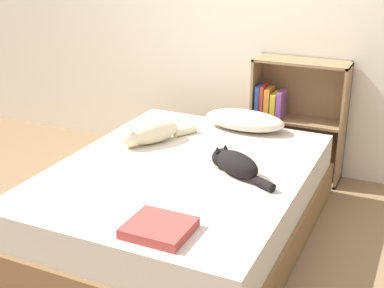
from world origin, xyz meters
The scene contains 8 objects.
ground_plane centered at (0.00, 0.00, 0.00)m, with size 8.00×8.00×0.00m, color #846647.
wall_back centered at (0.00, 1.36, 1.25)m, with size 8.00×0.06×2.50m.
bed centered at (0.00, 0.00, 0.23)m, with size 1.53×1.97×0.48m.
pillow centered at (0.12, 0.81, 0.55)m, with size 0.60×0.29×0.14m.
cat_light centered at (-0.37, 0.28, 0.55)m, with size 0.38×0.55×0.16m.
cat_dark centered at (0.33, 0.04, 0.55)m, with size 0.46×0.31×0.15m.
bookshelf centered at (0.39, 1.22, 0.49)m, with size 0.71×0.26×0.94m.
blanket_fold centered at (0.24, -0.75, 0.50)m, with size 0.31×0.28×0.05m.
Camera 1 is at (1.33, -2.72, 1.82)m, focal length 50.00 mm.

